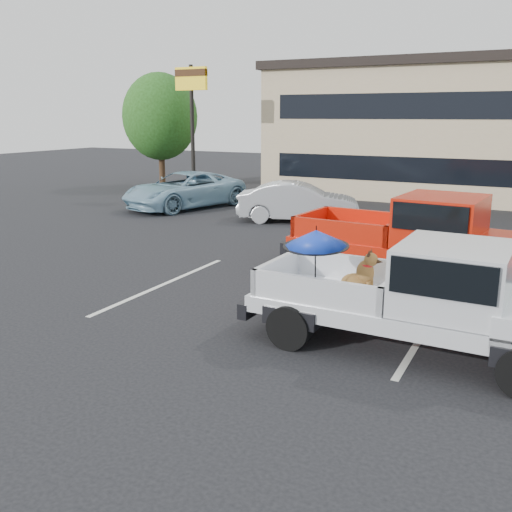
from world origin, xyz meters
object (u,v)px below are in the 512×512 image
object	(u,v)px
motel_sign	(192,96)
silver_pickup	(436,293)
blue_suv	(184,190)
silver_sedan	(298,202)
red_pickup	(432,235)
tree_left	(160,117)

from	to	relation	value
motel_sign	silver_pickup	size ratio (longest dim) A/B	1.04
silver_pickup	blue_suv	distance (m)	16.35
motel_sign	silver_sedan	distance (m)	8.32
silver_sedan	blue_suv	size ratio (longest dim) A/B	0.81
motel_sign	red_pickup	xyz separation A→B (m)	(12.42, -8.83, -3.54)
tree_left	blue_suv	bearing A→B (deg)	-46.67
tree_left	silver_pickup	world-z (taller)	tree_left
silver_pickup	blue_suv	world-z (taller)	silver_pickup
blue_suv	silver_sedan	bearing A→B (deg)	8.69
silver_pickup	red_pickup	world-z (taller)	silver_pickup
red_pickup	silver_pickup	bearing A→B (deg)	-73.88
silver_sedan	blue_suv	distance (m)	5.60
tree_left	blue_suv	size ratio (longest dim) A/B	1.11
motel_sign	blue_suv	xyz separation A→B (m)	(1.08, -2.38, -3.90)
motel_sign	blue_suv	bearing A→B (deg)	-65.65
motel_sign	silver_sedan	size ratio (longest dim) A/B	1.36
tree_left	red_pickup	distance (m)	20.41
red_pickup	blue_suv	world-z (taller)	red_pickup
tree_left	silver_pickup	xyz separation A→B (m)	(17.29, -16.25, -2.68)
silver_pickup	silver_sedan	size ratio (longest dim) A/B	1.31
red_pickup	blue_suv	distance (m)	13.06
red_pickup	blue_suv	xyz separation A→B (m)	(-11.34, 6.45, -0.36)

